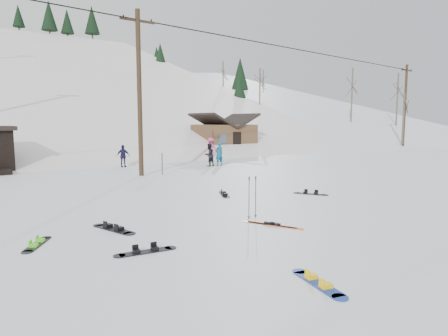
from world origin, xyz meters
TOP-DOWN VIEW (x-y plane):
  - ground at (0.00, 0.00)m, footprint 200.00×200.00m
  - ski_slope at (0.00, 55.00)m, footprint 60.00×85.24m
  - ridge_right at (38.00, 50.00)m, footprint 45.66×93.98m
  - treeline_right at (36.00, 42.00)m, footprint 20.00×60.00m
  - utility_pole at (2.00, 14.00)m, footprint 2.00×0.26m
  - utility_pole_right at (34.00, 17.00)m, footprint 2.00×0.26m
  - trail_sign at (3.10, 13.58)m, footprint 0.50×0.09m
  - cabin at (15.00, 24.00)m, footprint 5.39×4.40m
  - hero_snowboard at (-1.61, -1.88)m, footprint 0.61×1.54m
  - hero_skis at (0.58, 1.76)m, footprint 0.89×1.78m
  - ski_poles at (0.68, 2.78)m, footprint 0.37×0.10m
  - board_scatter_a at (-3.46, 1.72)m, footprint 1.49×0.46m
  - board_scatter_b at (-3.35, 4.04)m, footprint 0.71×1.67m
  - board_scatter_c at (-5.39, 3.82)m, footprint 0.88×1.22m
  - board_scatter_d at (5.33, 4.51)m, footprint 0.87×1.33m
  - board_scatter_f at (2.32, 6.54)m, footprint 0.87×1.40m
  - skier_teal at (8.33, 15.39)m, footprint 0.61×0.41m
  - skier_dark at (7.65, 15.60)m, footprint 0.85×0.72m
  - skier_pink at (10.57, 19.69)m, footprint 1.11×0.64m
  - skier_navy at (2.75, 18.47)m, footprint 0.91×0.81m

SIDE VIEW (x-z plane):
  - ski_slope at x=0.00m, z-range -44.99..20.99m
  - ridge_right at x=38.00m, z-range -38.30..16.30m
  - ground at x=0.00m, z-range 0.00..0.00m
  - treeline_right at x=36.00m, z-range -5.00..5.00m
  - board_scatter_c at x=-5.39m, z-range -0.02..0.07m
  - board_scatter_d at x=5.33m, z-range -0.03..0.08m
  - board_scatter_a at x=-3.46m, z-range -0.03..0.08m
  - board_scatter_f at x=2.32m, z-range -0.03..0.08m
  - hero_skis at x=0.58m, z-range -0.02..0.08m
  - hero_snowboard at x=-1.61m, z-range -0.03..0.08m
  - board_scatter_b at x=-3.35m, z-range -0.03..0.09m
  - ski_poles at x=0.68m, z-range 0.02..1.35m
  - skier_navy at x=2.75m, z-range 0.00..1.48m
  - skier_dark at x=7.65m, z-range 0.00..1.54m
  - skier_teal at x=8.33m, z-range 0.00..1.64m
  - skier_pink at x=10.57m, z-range 0.00..1.72m
  - trail_sign at x=3.10m, z-range 0.35..2.20m
  - cabin at x=15.00m, z-range -0.40..3.37m
  - utility_pole at x=2.00m, z-range 0.18..9.18m
  - utility_pole_right at x=34.00m, z-range 0.18..9.18m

